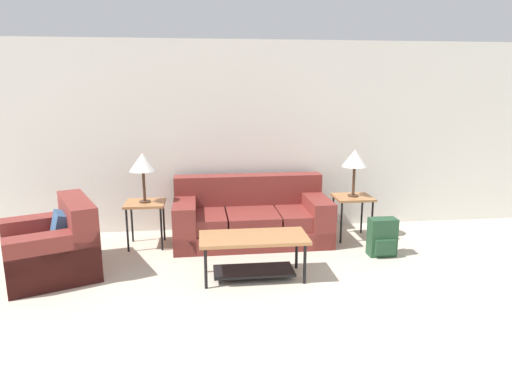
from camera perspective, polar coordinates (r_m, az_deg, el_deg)
name	(u,v)px	position (r m, az deg, el deg)	size (l,w,h in m)	color
wall_back	(258,137)	(6.39, 0.23, 6.87)	(8.93, 0.06, 2.60)	silver
couch	(251,219)	(6.01, -0.62, -3.35)	(2.01, 1.00, 0.82)	maroon
armchair	(54,248)	(5.42, -23.93, -6.37)	(1.22, 1.30, 0.80)	maroon
coffee_table	(254,247)	(4.82, -0.31, -6.91)	(1.13, 0.53, 0.47)	#A87042
side_table_left	(145,207)	(5.89, -13.68, -1.86)	(0.49, 0.46, 0.58)	#A87042
side_table_right	(353,201)	(6.17, 12.00, -1.12)	(0.49, 0.46, 0.58)	#A87042
table_lamp_left	(143,163)	(5.78, -13.98, 3.53)	(0.33, 0.33, 0.62)	#472D1E
table_lamp_right	(355,159)	(6.06, 12.25, 4.04)	(0.33, 0.33, 0.62)	#472D1E
backpack	(382,238)	(5.69, 15.51, -5.52)	(0.32, 0.26, 0.46)	#23472D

